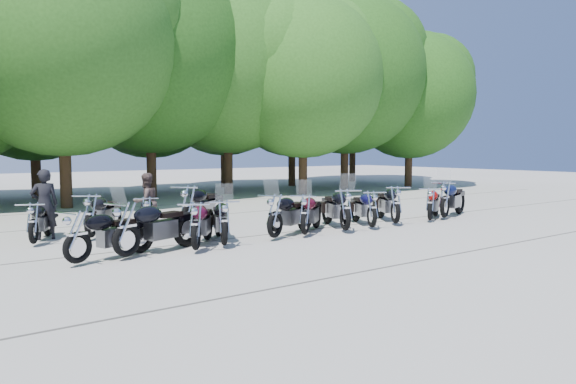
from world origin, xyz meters
TOP-DOWN VIEW (x-y plane):
  - ground at (0.00, 0.00)m, footprint 90.00×90.00m
  - tree_3 at (-3.57, 11.24)m, footprint 8.70×8.70m
  - tree_4 at (0.54, 13.09)m, footprint 9.13×9.13m
  - tree_5 at (4.61, 13.20)m, footprint 9.04×9.04m
  - tree_6 at (7.55, 10.82)m, footprint 8.00×8.00m
  - tree_7 at (11.20, 11.78)m, footprint 8.79×8.79m
  - tree_8 at (15.83, 11.20)m, footprint 7.53×7.53m
  - tree_11 at (-3.76, 16.43)m, footprint 7.56×7.56m
  - tree_12 at (1.80, 16.47)m, footprint 7.88×7.88m
  - tree_13 at (6.69, 17.47)m, footprint 8.31×8.31m
  - tree_14 at (10.68, 16.09)m, footprint 8.02×8.02m
  - tree_15 at (16.61, 17.02)m, footprint 9.67×9.67m
  - motorcycle_0 at (-5.68, 0.49)m, footprint 2.25×1.41m
  - motorcycle_1 at (-4.72, 0.53)m, footprint 2.48×1.53m
  - motorcycle_2 at (-3.26, 0.36)m, footprint 1.85×2.21m
  - motorcycle_3 at (-2.50, 0.51)m, footprint 1.49×2.30m
  - motorcycle_4 at (-1.00, 0.65)m, footprint 2.39×1.65m
  - motorcycle_5 at (-0.10, 0.59)m, footprint 2.11×1.96m
  - motorcycle_6 at (1.18, 0.50)m, footprint 1.63×2.49m
  - motorcycle_7 at (2.20, 0.51)m, footprint 1.57×2.27m
  - motorcycle_8 at (3.28, 0.63)m, footprint 1.84×2.41m
  - motorcycle_9 at (4.73, 0.53)m, footprint 2.16×1.70m
  - motorcycle_10 at (5.55, 0.62)m, footprint 2.58×1.60m
  - motorcycle_11 at (-6.01, 3.26)m, footprint 1.36×2.14m
  - motorcycle_12 at (-4.69, 3.34)m, footprint 1.93×2.28m
  - motorcycle_13 at (-3.32, 3.22)m, footprint 1.32×2.13m
  - motorcycle_14 at (-2.20, 3.06)m, footprint 2.49×2.21m
  - rider_0 at (-5.61, 4.11)m, footprint 0.68×0.48m
  - rider_1 at (-3.02, 4.07)m, footprint 0.91×0.79m

SIDE VIEW (x-z plane):
  - ground at x=0.00m, z-range 0.00..0.00m
  - motorcycle_13 at x=-3.32m, z-range 0.00..1.15m
  - motorcycle_11 at x=-6.01m, z-range 0.00..1.16m
  - motorcycle_9 at x=4.73m, z-range 0.00..1.21m
  - motorcycle_0 at x=-5.68m, z-range 0.00..1.22m
  - motorcycle_7 at x=2.20m, z-range 0.00..1.24m
  - motorcycle_5 at x=-0.10m, z-range 0.00..1.25m
  - motorcycle_3 at x=-2.50m, z-range 0.00..1.25m
  - motorcycle_2 at x=-3.26m, z-range 0.00..1.26m
  - motorcycle_12 at x=-4.69m, z-range 0.00..1.31m
  - motorcycle_4 at x=-1.00m, z-range 0.00..1.31m
  - motorcycle_8 at x=3.28m, z-range 0.00..1.34m
  - motorcycle_1 at x=-4.72m, z-range 0.00..1.34m
  - motorcycle_6 at x=1.18m, z-range 0.00..1.36m
  - motorcycle_10 at x=5.55m, z-range 0.00..1.40m
  - motorcycle_14 at x=-2.20m, z-range 0.00..1.45m
  - rider_1 at x=-3.02m, z-range 0.00..1.60m
  - rider_0 at x=-5.61m, z-range 0.00..1.77m
  - tree_8 at x=15.83m, z-range 0.85..10.10m
  - tree_11 at x=-3.76m, z-range 0.85..10.14m
  - tree_12 at x=1.80m, z-range 0.89..10.56m
  - tree_6 at x=7.55m, z-range 0.90..10.72m
  - tree_14 at x=10.68m, z-range 0.91..10.75m
  - tree_13 at x=6.69m, z-range 0.94..11.14m
  - tree_3 at x=-3.57m, z-range 0.98..11.66m
  - tree_7 at x=11.20m, z-range 0.99..11.79m
  - tree_5 at x=4.61m, z-range 1.02..12.12m
  - tree_4 at x=0.54m, z-range 1.03..12.24m
  - tree_15 at x=16.61m, z-range 1.09..12.96m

